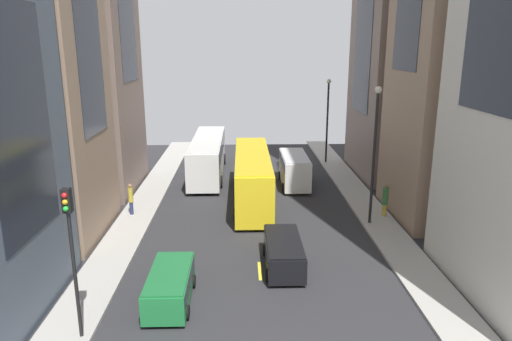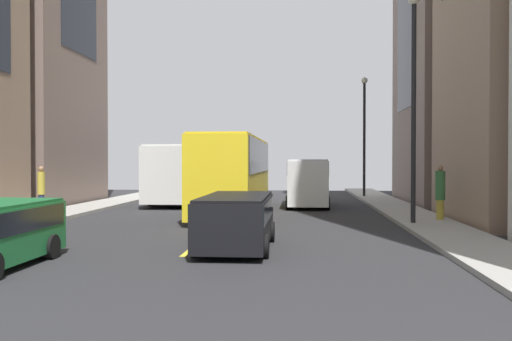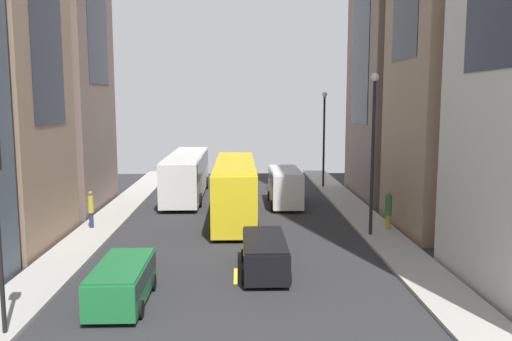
{
  "view_description": "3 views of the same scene",
  "coord_description": "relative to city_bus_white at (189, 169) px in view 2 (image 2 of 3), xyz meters",
  "views": [
    {
      "loc": [
        -0.86,
        -32.3,
        11.17
      ],
      "look_at": [
        0.15,
        0.56,
        2.36
      ],
      "focal_mm": 32.89,
      "sensor_mm": 36.0,
      "label": 1
    },
    {
      "loc": [
        3.07,
        -25.37,
        2.47
      ],
      "look_at": [
        0.87,
        1.21,
        2.03
      ],
      "focal_mm": 38.28,
      "sensor_mm": 36.0,
      "label": 2
    },
    {
      "loc": [
        0.17,
        -31.84,
        7.36
      ],
      "look_at": [
        1.35,
        4.63,
        2.5
      ],
      "focal_mm": 36.64,
      "sensor_mm": 36.0,
      "label": 3
    }
  ],
  "objects": [
    {
      "name": "car_black_1",
      "position": [
        5.12,
        -18.07,
        -1.11
      ],
      "size": [
        2.0,
        4.64,
        1.52
      ],
      "color": "black",
      "rests_on": "ground"
    },
    {
      "name": "streetcar_yellow",
      "position": [
        3.77,
        -7.25,
        0.11
      ],
      "size": [
        2.7,
        12.5,
        3.59
      ],
      "color": "yellow",
      "rests_on": "ground"
    },
    {
      "name": "lane_stripe_4",
      "position": [
        3.87,
        13.01,
        -2.0
      ],
      "size": [
        0.16,
        2.0,
        0.01
      ],
      "primitive_type": "cube",
      "color": "yellow",
      "rests_on": "ground"
    },
    {
      "name": "delivery_van_white",
      "position": [
        7.29,
        -3.44,
        -0.5
      ],
      "size": [
        2.25,
        5.79,
        2.58
      ],
      "color": "white",
      "rests_on": "ground"
    },
    {
      "name": "sidewalk_east",
      "position": [
        11.84,
        -7.99,
        -1.93
      ],
      "size": [
        2.3,
        44.0,
        0.15
      ],
      "primitive_type": "cube",
      "color": "#9E9B93",
      "rests_on": "ground"
    },
    {
      "name": "city_bus_white",
      "position": [
        0.0,
        0.0,
        0.0
      ],
      "size": [
        2.8,
        12.55,
        3.35
      ],
      "color": "silver",
      "rests_on": "ground"
    },
    {
      "name": "pedestrian_crossing_mid",
      "position": [
        -4.45,
        -10.27,
        -0.71
      ],
      "size": [
        0.32,
        0.32,
        2.12
      ],
      "rotation": [
        0.0,
        0.0,
        2.37
      ],
      "color": "navy",
      "rests_on": "ground"
    },
    {
      "name": "streetlamp_far",
      "position": [
        11.19,
        -12.28,
        3.32
      ],
      "size": [
        0.44,
        0.44,
        8.67
      ],
      "color": "black",
      "rests_on": "ground"
    },
    {
      "name": "streetlamp_near",
      "position": [
        11.19,
        3.87,
        2.96
      ],
      "size": [
        0.44,
        0.44,
        7.99
      ],
      "color": "black",
      "rests_on": "ground"
    },
    {
      "name": "lane_stripe_2",
      "position": [
        3.87,
        -7.99,
        -2.0
      ],
      "size": [
        0.16,
        2.0,
        0.01
      ],
      "primitive_type": "cube",
      "color": "yellow",
      "rests_on": "ground"
    },
    {
      "name": "sidewalk_west",
      "position": [
        -4.09,
        -7.99,
        -1.93
      ],
      "size": [
        2.3,
        44.0,
        0.15
      ],
      "primitive_type": "cube",
      "color": "#9E9B93",
      "rests_on": "ground"
    },
    {
      "name": "ground_plane",
      "position": [
        3.87,
        -7.99,
        -2.01
      ],
      "size": [
        42.23,
        42.23,
        0.0
      ],
      "primitive_type": "plane",
      "color": "#28282B"
    },
    {
      "name": "pedestrian_walking_far",
      "position": [
        12.49,
        -11.06,
        -0.72
      ],
      "size": [
        0.39,
        0.39,
        2.16
      ],
      "rotation": [
        0.0,
        0.0,
        0.75
      ],
      "color": "gold",
      "rests_on": "ground"
    },
    {
      "name": "lane_stripe_3",
      "position": [
        3.87,
        2.51,
        -2.0
      ],
      "size": [
        0.16,
        2.0,
        0.01
      ],
      "primitive_type": "cube",
      "color": "yellow",
      "rests_on": "ground"
    },
    {
      "name": "lane_stripe_1",
      "position": [
        3.87,
        -18.49,
        -2.0
      ],
      "size": [
        0.16,
        2.0,
        0.01
      ],
      "primitive_type": "cube",
      "color": "yellow",
      "rests_on": "ground"
    }
  ]
}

